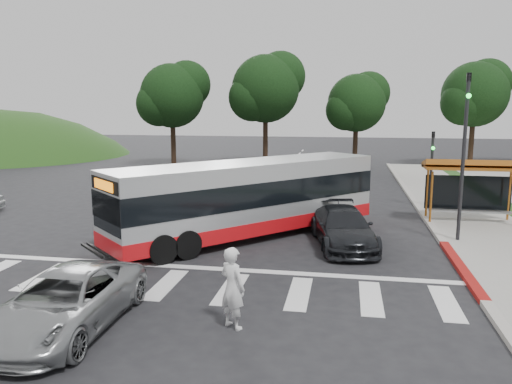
% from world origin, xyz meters
% --- Properties ---
extents(ground, '(140.00, 140.00, 0.00)m').
position_xyz_m(ground, '(0.00, 0.00, 0.00)').
color(ground, black).
rests_on(ground, ground).
extents(sidewalk_east, '(4.00, 40.00, 0.12)m').
position_xyz_m(sidewalk_east, '(11.00, 8.00, 0.06)').
color(sidewalk_east, gray).
rests_on(sidewalk_east, ground).
extents(curb_east, '(0.30, 40.00, 0.15)m').
position_xyz_m(curb_east, '(9.00, 8.00, 0.07)').
color(curb_east, '#9E9991').
rests_on(curb_east, ground).
extents(curb_east_red, '(0.32, 6.00, 0.15)m').
position_xyz_m(curb_east_red, '(9.00, -2.00, 0.08)').
color(curb_east_red, maroon).
rests_on(curb_east_red, ground).
extents(hillside_nw, '(44.00, 44.00, 10.00)m').
position_xyz_m(hillside_nw, '(-32.00, 30.00, 0.00)').
color(hillside_nw, '#163E13').
rests_on(hillside_nw, ground).
extents(crosswalk_ladder, '(18.00, 2.60, 0.01)m').
position_xyz_m(crosswalk_ladder, '(0.00, -5.00, 0.01)').
color(crosswalk_ladder, silver).
rests_on(crosswalk_ladder, ground).
extents(bus_shelter, '(4.20, 1.60, 2.86)m').
position_xyz_m(bus_shelter, '(10.80, 5.10, 2.35)').
color(bus_shelter, '#A55B1B').
rests_on(bus_shelter, sidewalk_east).
extents(traffic_signal_ne_tall, '(0.18, 0.37, 6.50)m').
position_xyz_m(traffic_signal_ne_tall, '(9.60, 1.49, 3.88)').
color(traffic_signal_ne_tall, black).
rests_on(traffic_signal_ne_tall, ground).
extents(traffic_signal_ne_short, '(0.18, 0.37, 4.00)m').
position_xyz_m(traffic_signal_ne_short, '(9.60, 8.49, 2.48)').
color(traffic_signal_ne_short, black).
rests_on(traffic_signal_ne_short, ground).
extents(tree_ne_a, '(6.16, 5.74, 9.30)m').
position_xyz_m(tree_ne_a, '(16.08, 28.06, 6.39)').
color(tree_ne_a, black).
rests_on(tree_ne_a, parking_lot).
extents(tree_north_a, '(6.60, 6.15, 10.17)m').
position_xyz_m(tree_north_a, '(-1.92, 26.07, 6.92)').
color(tree_north_a, black).
rests_on(tree_north_a, ground).
extents(tree_north_b, '(5.72, 5.33, 8.43)m').
position_xyz_m(tree_north_b, '(6.07, 28.06, 5.66)').
color(tree_north_b, black).
rests_on(tree_north_b, ground).
extents(tree_north_c, '(6.16, 5.74, 9.30)m').
position_xyz_m(tree_north_c, '(-9.92, 24.06, 6.29)').
color(tree_north_c, black).
rests_on(tree_north_c, ground).
extents(transit_bus, '(9.91, 10.50, 3.07)m').
position_xyz_m(transit_bus, '(1.35, 1.02, 1.53)').
color(transit_bus, '#A6A8AA').
rests_on(transit_bus, ground).
extents(pedestrian, '(0.87, 0.80, 2.00)m').
position_xyz_m(pedestrian, '(2.63, -7.49, 1.00)').
color(pedestrian, silver).
rests_on(pedestrian, ground).
extents(dark_sedan, '(2.96, 5.26, 1.44)m').
position_xyz_m(dark_sedan, '(5.17, 0.24, 0.72)').
color(dark_sedan, black).
rests_on(dark_sedan, ground).
extents(silver_suv_south, '(2.37, 5.07, 1.40)m').
position_xyz_m(silver_suv_south, '(-1.25, -8.30, 0.70)').
color(silver_suv_south, '#949698').
rests_on(silver_suv_south, ground).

